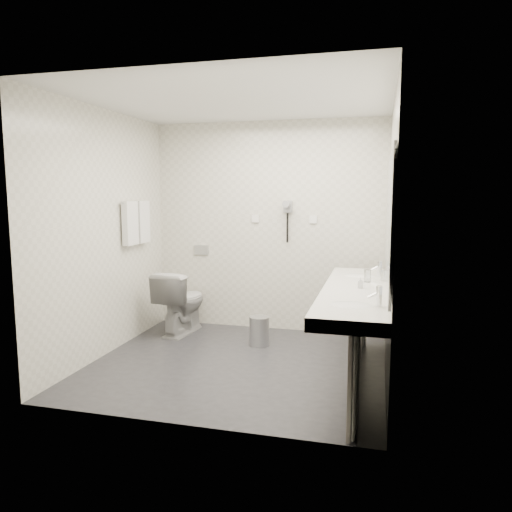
# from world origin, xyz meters

# --- Properties ---
(floor) EXTENTS (2.80, 2.80, 0.00)m
(floor) POSITION_xyz_m (0.00, 0.00, 0.00)
(floor) COLOR #26262B
(floor) RESTS_ON ground
(ceiling) EXTENTS (2.80, 2.80, 0.00)m
(ceiling) POSITION_xyz_m (0.00, 0.00, 2.50)
(ceiling) COLOR silver
(ceiling) RESTS_ON wall_back
(wall_back) EXTENTS (2.80, 0.00, 2.80)m
(wall_back) POSITION_xyz_m (0.00, 1.30, 1.25)
(wall_back) COLOR silver
(wall_back) RESTS_ON floor
(wall_front) EXTENTS (2.80, 0.00, 2.80)m
(wall_front) POSITION_xyz_m (0.00, -1.30, 1.25)
(wall_front) COLOR silver
(wall_front) RESTS_ON floor
(wall_left) EXTENTS (0.00, 2.60, 2.60)m
(wall_left) POSITION_xyz_m (-1.40, 0.00, 1.25)
(wall_left) COLOR silver
(wall_left) RESTS_ON floor
(wall_right) EXTENTS (0.00, 2.60, 2.60)m
(wall_right) POSITION_xyz_m (1.40, 0.00, 1.25)
(wall_right) COLOR silver
(wall_right) RESTS_ON floor
(vanity_counter) EXTENTS (0.55, 2.20, 0.10)m
(vanity_counter) POSITION_xyz_m (1.12, -0.20, 0.80)
(vanity_counter) COLOR white
(vanity_counter) RESTS_ON floor
(vanity_panel) EXTENTS (0.03, 2.15, 0.75)m
(vanity_panel) POSITION_xyz_m (1.15, -0.20, 0.38)
(vanity_panel) COLOR gray
(vanity_panel) RESTS_ON floor
(vanity_post_near) EXTENTS (0.06, 0.06, 0.75)m
(vanity_post_near) POSITION_xyz_m (1.18, -1.24, 0.38)
(vanity_post_near) COLOR silver
(vanity_post_near) RESTS_ON floor
(vanity_post_far) EXTENTS (0.06, 0.06, 0.75)m
(vanity_post_far) POSITION_xyz_m (1.18, 0.84, 0.38)
(vanity_post_far) COLOR silver
(vanity_post_far) RESTS_ON floor
(mirror) EXTENTS (0.02, 2.20, 1.05)m
(mirror) POSITION_xyz_m (1.39, -0.20, 1.45)
(mirror) COLOR #B2BCC6
(mirror) RESTS_ON wall_right
(basin_near) EXTENTS (0.40, 0.31, 0.05)m
(basin_near) POSITION_xyz_m (1.12, -0.85, 0.83)
(basin_near) COLOR white
(basin_near) RESTS_ON vanity_counter
(basin_far) EXTENTS (0.40, 0.31, 0.05)m
(basin_far) POSITION_xyz_m (1.12, 0.45, 0.83)
(basin_far) COLOR white
(basin_far) RESTS_ON vanity_counter
(faucet_near) EXTENTS (0.04, 0.04, 0.15)m
(faucet_near) POSITION_xyz_m (1.32, -0.85, 0.92)
(faucet_near) COLOR silver
(faucet_near) RESTS_ON vanity_counter
(faucet_far) EXTENTS (0.04, 0.04, 0.15)m
(faucet_far) POSITION_xyz_m (1.32, 0.45, 0.92)
(faucet_far) COLOR silver
(faucet_far) RESTS_ON vanity_counter
(soap_bottle_a) EXTENTS (0.05, 0.05, 0.10)m
(soap_bottle_a) POSITION_xyz_m (1.16, -0.20, 0.90)
(soap_bottle_a) COLOR beige
(soap_bottle_a) RESTS_ON vanity_counter
(glass_left) EXTENTS (0.07, 0.07, 0.11)m
(glass_left) POSITION_xyz_m (1.21, 0.12, 0.91)
(glass_left) COLOR silver
(glass_left) RESTS_ON vanity_counter
(glass_right) EXTENTS (0.07, 0.07, 0.10)m
(glass_right) POSITION_xyz_m (1.36, 0.20, 0.90)
(glass_right) COLOR silver
(glass_right) RESTS_ON vanity_counter
(toilet) EXTENTS (0.50, 0.79, 0.75)m
(toilet) POSITION_xyz_m (-0.95, 0.86, 0.38)
(toilet) COLOR white
(toilet) RESTS_ON floor
(flush_plate) EXTENTS (0.18, 0.02, 0.12)m
(flush_plate) POSITION_xyz_m (-0.85, 1.29, 0.95)
(flush_plate) COLOR #B2B5BA
(flush_plate) RESTS_ON wall_back
(pedal_bin) EXTENTS (0.26, 0.26, 0.31)m
(pedal_bin) POSITION_xyz_m (0.07, 0.61, 0.15)
(pedal_bin) COLOR #B2B5BA
(pedal_bin) RESTS_ON floor
(bin_lid) EXTENTS (0.22, 0.22, 0.02)m
(bin_lid) POSITION_xyz_m (0.07, 0.61, 0.31)
(bin_lid) COLOR #B2B5BA
(bin_lid) RESTS_ON pedal_bin
(towel_rail) EXTENTS (0.02, 0.62, 0.02)m
(towel_rail) POSITION_xyz_m (-1.35, 0.55, 1.55)
(towel_rail) COLOR silver
(towel_rail) RESTS_ON wall_left
(towel_near) EXTENTS (0.07, 0.24, 0.48)m
(towel_near) POSITION_xyz_m (-1.34, 0.41, 1.33)
(towel_near) COLOR white
(towel_near) RESTS_ON towel_rail
(towel_far) EXTENTS (0.07, 0.24, 0.48)m
(towel_far) POSITION_xyz_m (-1.34, 0.69, 1.33)
(towel_far) COLOR white
(towel_far) RESTS_ON towel_rail
(dryer_cradle) EXTENTS (0.10, 0.04, 0.14)m
(dryer_cradle) POSITION_xyz_m (0.25, 1.27, 1.50)
(dryer_cradle) COLOR gray
(dryer_cradle) RESTS_ON wall_back
(dryer_barrel) EXTENTS (0.08, 0.14, 0.08)m
(dryer_barrel) POSITION_xyz_m (0.25, 1.20, 1.53)
(dryer_barrel) COLOR gray
(dryer_barrel) RESTS_ON dryer_cradle
(dryer_cord) EXTENTS (0.02, 0.02, 0.35)m
(dryer_cord) POSITION_xyz_m (0.25, 1.26, 1.25)
(dryer_cord) COLOR black
(dryer_cord) RESTS_ON dryer_cradle
(switch_plate_a) EXTENTS (0.09, 0.02, 0.09)m
(switch_plate_a) POSITION_xyz_m (-0.15, 1.29, 1.35)
(switch_plate_a) COLOR white
(switch_plate_a) RESTS_ON wall_back
(switch_plate_b) EXTENTS (0.09, 0.02, 0.09)m
(switch_plate_b) POSITION_xyz_m (0.55, 1.29, 1.35)
(switch_plate_b) COLOR white
(switch_plate_b) RESTS_ON wall_back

